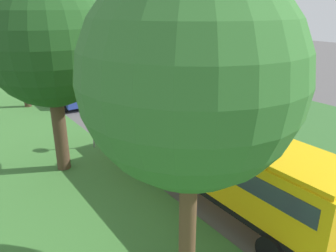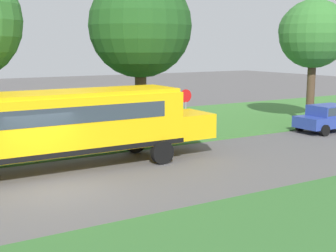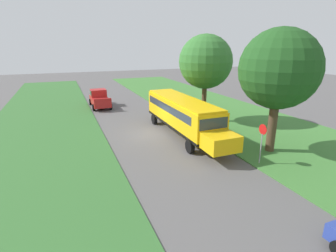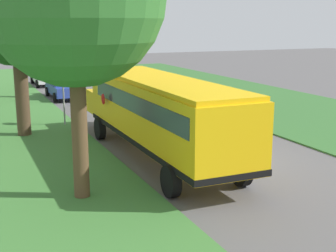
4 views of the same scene
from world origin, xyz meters
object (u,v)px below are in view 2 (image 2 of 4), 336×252
(car_blue_nearest, at_px, (330,116))
(oak_tree_far_end, at_px, (311,33))
(stop_sign, at_px, (186,109))
(oak_tree_roadside_mid, at_px, (137,27))
(school_bus, at_px, (61,123))

(car_blue_nearest, distance_m, oak_tree_far_end, 5.87)
(oak_tree_far_end, xyz_separation_m, stop_sign, (1.20, -10.27, -3.99))
(car_blue_nearest, xyz_separation_m, oak_tree_far_end, (-3.00, 1.38, 4.85))
(oak_tree_far_end, bearing_deg, oak_tree_roadside_mid, -95.30)
(car_blue_nearest, relative_size, stop_sign, 1.61)
(car_blue_nearest, bearing_deg, oak_tree_roadside_mid, -111.44)
(oak_tree_roadside_mid, distance_m, oak_tree_far_end, 11.88)
(car_blue_nearest, relative_size, oak_tree_roadside_mid, 0.51)
(oak_tree_roadside_mid, height_order, stop_sign, oak_tree_roadside_mid)
(school_bus, relative_size, stop_sign, 4.53)
(school_bus, height_order, oak_tree_roadside_mid, oak_tree_roadside_mid)
(school_bus, xyz_separation_m, stop_sign, (-2.15, 7.32, -0.19))
(school_bus, distance_m, car_blue_nearest, 16.24)
(oak_tree_roadside_mid, xyz_separation_m, stop_sign, (2.30, 1.56, -4.19))
(oak_tree_far_end, bearing_deg, school_bus, -79.20)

